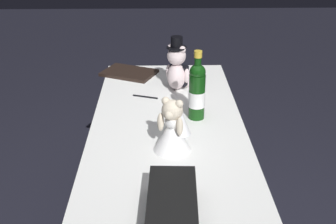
{
  "coord_description": "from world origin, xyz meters",
  "views": [
    {
      "loc": [
        1.72,
        -0.04,
        1.69
      ],
      "look_at": [
        0.0,
        0.0,
        0.87
      ],
      "focal_mm": 47.23,
      "sensor_mm": 36.0,
      "label": 1
    }
  ],
  "objects_px": {
    "champagne_bottle": "(197,91)",
    "gift_case_black": "(173,206)",
    "guestbook": "(129,73)",
    "teddy_bear_bride": "(174,126)",
    "teddy_bear_groom": "(177,68)",
    "signing_pen": "(146,97)"
  },
  "relations": [
    {
      "from": "gift_case_black",
      "to": "champagne_bottle",
      "type": "bearing_deg",
      "value": 169.66
    },
    {
      "from": "signing_pen",
      "to": "guestbook",
      "type": "height_order",
      "value": "guestbook"
    },
    {
      "from": "teddy_bear_groom",
      "to": "guestbook",
      "type": "height_order",
      "value": "teddy_bear_groom"
    },
    {
      "from": "teddy_bear_groom",
      "to": "signing_pen",
      "type": "distance_m",
      "value": 0.24
    },
    {
      "from": "teddy_bear_bride",
      "to": "gift_case_black",
      "type": "bearing_deg",
      "value": -2.22
    },
    {
      "from": "champagne_bottle",
      "to": "signing_pen",
      "type": "height_order",
      "value": "champagne_bottle"
    },
    {
      "from": "signing_pen",
      "to": "gift_case_black",
      "type": "distance_m",
      "value": 0.98
    },
    {
      "from": "teddy_bear_bride",
      "to": "champagne_bottle",
      "type": "distance_m",
      "value": 0.31
    },
    {
      "from": "teddy_bear_groom",
      "to": "champagne_bottle",
      "type": "bearing_deg",
      "value": 11.94
    },
    {
      "from": "gift_case_black",
      "to": "guestbook",
      "type": "distance_m",
      "value": 1.34
    },
    {
      "from": "gift_case_black",
      "to": "guestbook",
      "type": "relative_size",
      "value": 1.1
    },
    {
      "from": "champagne_bottle",
      "to": "gift_case_black",
      "type": "height_order",
      "value": "champagne_bottle"
    },
    {
      "from": "champagne_bottle",
      "to": "guestbook",
      "type": "height_order",
      "value": "champagne_bottle"
    },
    {
      "from": "gift_case_black",
      "to": "guestbook",
      "type": "bearing_deg",
      "value": -170.7
    },
    {
      "from": "champagne_bottle",
      "to": "signing_pen",
      "type": "distance_m",
      "value": 0.37
    },
    {
      "from": "teddy_bear_groom",
      "to": "signing_pen",
      "type": "bearing_deg",
      "value": -54.33
    },
    {
      "from": "gift_case_black",
      "to": "guestbook",
      "type": "height_order",
      "value": "gift_case_black"
    },
    {
      "from": "teddy_bear_bride",
      "to": "guestbook",
      "type": "distance_m",
      "value": 0.91
    },
    {
      "from": "champagne_bottle",
      "to": "signing_pen",
      "type": "relative_size",
      "value": 2.39
    },
    {
      "from": "signing_pen",
      "to": "champagne_bottle",
      "type": "bearing_deg",
      "value": 45.2
    },
    {
      "from": "teddy_bear_groom",
      "to": "signing_pen",
      "type": "height_order",
      "value": "teddy_bear_groom"
    },
    {
      "from": "gift_case_black",
      "to": "teddy_bear_groom",
      "type": "bearing_deg",
      "value": 176.97
    }
  ]
}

